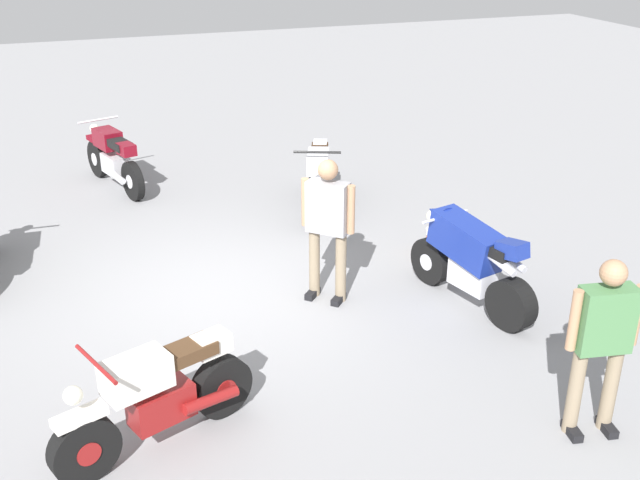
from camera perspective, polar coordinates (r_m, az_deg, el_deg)
The scene contains 8 objects.
ground_plane at distance 9.45m, azimuth -8.06°, elevation -3.91°, with size 40.00×40.00×0.00m, color gray.
motorcycle_maroon_cruiser at distance 13.07m, azimuth -15.41°, elevation 6.01°, with size 2.03×0.86×1.09m.
motorcycle_silver_cruiser at distance 11.73m, azimuth -0.08°, elevation 4.85°, with size 1.98×0.99×1.09m.
motorcycle_blue_sportbike at distance 9.00m, azimuth 11.32°, elevation -1.40°, with size 1.94×0.81×1.14m.
motorcycle_cream_vintage at distance 6.82m, azimuth -12.28°, elevation -11.64°, with size 0.93×1.88×1.07m.
person_in_green_shirt at distance 7.00m, azimuth 20.63°, elevation -6.87°, with size 0.38×0.67×1.72m.
person_in_gray_shirt at distance 8.79m, azimuth 0.59°, elevation 1.49°, with size 0.56×0.57×1.76m.
traffic_cone at distance 10.39m, azimuth 8.53°, elevation 0.36°, with size 0.36×0.36×0.53m.
Camera 1 is at (-8.21, 1.51, 4.42)m, focal length 42.18 mm.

